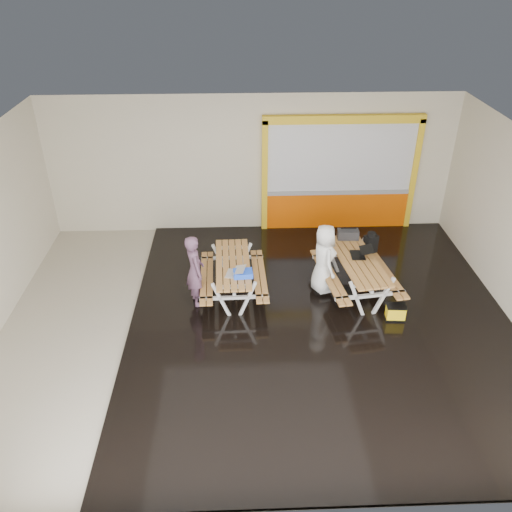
{
  "coord_description": "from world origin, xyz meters",
  "views": [
    {
      "loc": [
        -0.35,
        -8.13,
        6.44
      ],
      "look_at": [
        0.0,
        0.9,
        1.0
      ],
      "focal_mm": 36.46,
      "sensor_mm": 36.0,
      "label": 1
    }
  ],
  "objects_px": {
    "dark_case": "(342,294)",
    "person_right": "(324,259)",
    "picnic_table_right": "(357,267)",
    "fluke_bag": "(395,312)",
    "picnic_table_left": "(233,271)",
    "person_left": "(195,270)",
    "laptop_right": "(361,253)",
    "toolbox": "(348,234)",
    "laptop_left": "(235,272)",
    "blue_pouch": "(243,274)",
    "backpack": "(371,243)"
  },
  "relations": [
    {
      "from": "person_right",
      "to": "backpack",
      "type": "distance_m",
      "value": 1.43
    },
    {
      "from": "person_right",
      "to": "toolbox",
      "type": "distance_m",
      "value": 1.12
    },
    {
      "from": "dark_case",
      "to": "person_left",
      "type": "bearing_deg",
      "value": -178.81
    },
    {
      "from": "picnic_table_left",
      "to": "person_right",
      "type": "xyz_separation_m",
      "value": [
        1.87,
        -0.03,
        0.27
      ]
    },
    {
      "from": "person_left",
      "to": "dark_case",
      "type": "height_order",
      "value": "person_left"
    },
    {
      "from": "backpack",
      "to": "dark_case",
      "type": "bearing_deg",
      "value": -126.59
    },
    {
      "from": "person_right",
      "to": "laptop_left",
      "type": "xyz_separation_m",
      "value": [
        -1.83,
        -0.4,
        -0.03
      ]
    },
    {
      "from": "picnic_table_left",
      "to": "person_left",
      "type": "height_order",
      "value": "person_left"
    },
    {
      "from": "dark_case",
      "to": "fluke_bag",
      "type": "distance_m",
      "value": 1.19
    },
    {
      "from": "laptop_right",
      "to": "picnic_table_right",
      "type": "bearing_deg",
      "value": -118.29
    },
    {
      "from": "picnic_table_right",
      "to": "toolbox",
      "type": "xyz_separation_m",
      "value": [
        -0.05,
        0.89,
        0.3
      ]
    },
    {
      "from": "person_right",
      "to": "blue_pouch",
      "type": "relative_size",
      "value": 3.99
    },
    {
      "from": "picnic_table_left",
      "to": "person_left",
      "type": "distance_m",
      "value": 0.85
    },
    {
      "from": "toolbox",
      "to": "dark_case",
      "type": "xyz_separation_m",
      "value": [
        -0.26,
        -1.11,
        -0.83
      ]
    },
    {
      "from": "person_left",
      "to": "person_right",
      "type": "relative_size",
      "value": 1.02
    },
    {
      "from": "person_right",
      "to": "dark_case",
      "type": "relative_size",
      "value": 3.79
    },
    {
      "from": "toolbox",
      "to": "laptop_left",
      "type": "bearing_deg",
      "value": -152.65
    },
    {
      "from": "person_left",
      "to": "backpack",
      "type": "height_order",
      "value": "person_left"
    },
    {
      "from": "person_left",
      "to": "laptop_right",
      "type": "height_order",
      "value": "person_left"
    },
    {
      "from": "person_left",
      "to": "laptop_left",
      "type": "distance_m",
      "value": 0.81
    },
    {
      "from": "picnic_table_left",
      "to": "backpack",
      "type": "bearing_deg",
      "value": 14.31
    },
    {
      "from": "backpack",
      "to": "person_right",
      "type": "bearing_deg",
      "value": -145.41
    },
    {
      "from": "blue_pouch",
      "to": "person_right",
      "type": "bearing_deg",
      "value": 15.4
    },
    {
      "from": "blue_pouch",
      "to": "dark_case",
      "type": "relative_size",
      "value": 0.95
    },
    {
      "from": "toolbox",
      "to": "picnic_table_right",
      "type": "bearing_deg",
      "value": -86.78
    },
    {
      "from": "picnic_table_left",
      "to": "person_right",
      "type": "relative_size",
      "value": 1.35
    },
    {
      "from": "laptop_right",
      "to": "fluke_bag",
      "type": "distance_m",
      "value": 1.43
    },
    {
      "from": "picnic_table_right",
      "to": "fluke_bag",
      "type": "bearing_deg",
      "value": -58.51
    },
    {
      "from": "laptop_right",
      "to": "fluke_bag",
      "type": "bearing_deg",
      "value": -65.35
    },
    {
      "from": "picnic_table_right",
      "to": "blue_pouch",
      "type": "height_order",
      "value": "blue_pouch"
    },
    {
      "from": "fluke_bag",
      "to": "person_left",
      "type": "bearing_deg",
      "value": 169.89
    },
    {
      "from": "backpack",
      "to": "person_left",
      "type": "bearing_deg",
      "value": -164.06
    },
    {
      "from": "laptop_right",
      "to": "blue_pouch",
      "type": "relative_size",
      "value": 1.22
    },
    {
      "from": "picnic_table_right",
      "to": "backpack",
      "type": "bearing_deg",
      "value": 60.66
    },
    {
      "from": "person_left",
      "to": "dark_case",
      "type": "xyz_separation_m",
      "value": [
        3.04,
        0.06,
        -0.71
      ]
    },
    {
      "from": "laptop_right",
      "to": "fluke_bag",
      "type": "xyz_separation_m",
      "value": [
        0.52,
        -1.13,
        -0.7
      ]
    },
    {
      "from": "picnic_table_left",
      "to": "laptop_left",
      "type": "relative_size",
      "value": 4.66
    },
    {
      "from": "dark_case",
      "to": "person_right",
      "type": "bearing_deg",
      "value": 152.5
    },
    {
      "from": "person_right",
      "to": "backpack",
      "type": "height_order",
      "value": "person_right"
    },
    {
      "from": "person_right",
      "to": "dark_case",
      "type": "height_order",
      "value": "person_right"
    },
    {
      "from": "blue_pouch",
      "to": "toolbox",
      "type": "relative_size",
      "value": 0.81
    },
    {
      "from": "backpack",
      "to": "picnic_table_left",
      "type": "bearing_deg",
      "value": -165.69
    },
    {
      "from": "picnic_table_left",
      "to": "laptop_right",
      "type": "height_order",
      "value": "laptop_right"
    },
    {
      "from": "person_left",
      "to": "dark_case",
      "type": "distance_m",
      "value": 3.13
    },
    {
      "from": "toolbox",
      "to": "dark_case",
      "type": "relative_size",
      "value": 1.18
    },
    {
      "from": "laptop_left",
      "to": "blue_pouch",
      "type": "distance_m",
      "value": 0.17
    },
    {
      "from": "laptop_left",
      "to": "toolbox",
      "type": "height_order",
      "value": "toolbox"
    },
    {
      "from": "picnic_table_right",
      "to": "fluke_bag",
      "type": "xyz_separation_m",
      "value": [
        0.6,
        -0.98,
        -0.44
      ]
    },
    {
      "from": "laptop_right",
      "to": "blue_pouch",
      "type": "bearing_deg",
      "value": -166.07
    },
    {
      "from": "laptop_left",
      "to": "backpack",
      "type": "height_order",
      "value": "backpack"
    }
  ]
}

